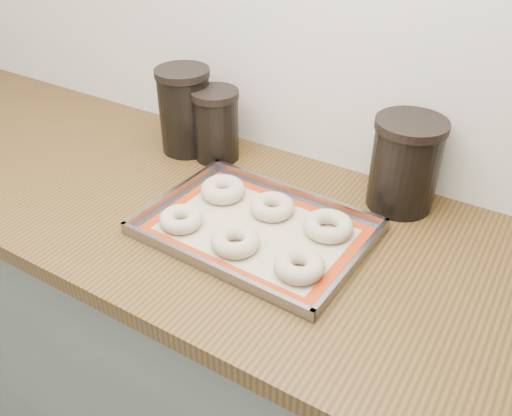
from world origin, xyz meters
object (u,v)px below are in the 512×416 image
Objects in this scene: baking_tray at (256,229)px; canister_right at (405,164)px; bagel_front_right at (299,265)px; canister_mid at (216,125)px; bagel_back_left at (223,190)px; bagel_front_mid at (235,241)px; canister_left at (185,110)px; bagel_front_left at (181,219)px; bagel_back_right at (328,226)px; bagel_back_mid at (272,207)px.

baking_tray is 0.35m from canister_right.
canister_mid is (-0.40, 0.30, 0.07)m from bagel_front_right.
bagel_back_left reaches higher than bagel_front_right.
canister_mid is at bearing 139.07° from baking_tray.
baking_tray is 0.16m from bagel_front_right.
bagel_front_mid is 0.48× the size of canister_right.
canister_left reaches higher than bagel_front_right.
bagel_front_mid is (0.14, -0.00, 0.00)m from bagel_front_left.
baking_tray is at bearing -40.93° from canister_mid.
bagel_front_left is at bearing -94.53° from bagel_back_left.
bagel_front_left is 0.32m from canister_mid.
canister_left is at bearing 163.05° from bagel_back_right.
bagel_front_mid is at bearing -1.14° from bagel_front_left.
bagel_front_right is at bearing -30.67° from canister_left.
bagel_front_left is 0.44× the size of canister_right.
canister_left reaches higher than bagel_back_right.
bagel_back_mid is at bearing 179.96° from bagel_back_right.
bagel_back_left is at bearing 152.41° from bagel_front_right.
bagel_front_right is 0.94× the size of bagel_back_right.
bagel_front_mid is 0.15m from bagel_back_mid.
canister_right is (0.22, 0.26, 0.10)m from baking_tray.
bagel_front_right is 0.31m from bagel_back_left.
bagel_front_left is 0.50× the size of canister_mid.
bagel_front_right is 1.01× the size of bagel_back_mid.
baking_tray is 0.43m from canister_left.
bagel_back_right is at bearing -0.04° from bagel_back_mid.
bagel_front_left is 0.29m from bagel_front_right.
canister_mid reaches higher than bagel_front_left.
bagel_back_left reaches higher than bagel_back_mid.
canister_right is (0.48, 0.04, 0.01)m from canister_mid.
bagel_back_right is at bearing 0.31° from bagel_back_left.
baking_tray is 2.28× the size of canister_right.
bagel_front_right is 0.53× the size of canister_mid.
bagel_front_mid is 0.14m from bagel_front_right.
bagel_back_mid is 0.44× the size of canister_left.
canister_right reaches higher than bagel_front_right.
bagel_front_left is at bearing -68.91° from canister_mid.
bagel_front_left is at bearing -153.65° from baking_tray.
bagel_back_left is 1.05× the size of bagel_back_mid.
bagel_back_right is at bearing -114.62° from canister_right.
canister_mid is at bearing 111.09° from bagel_front_left.
canister_right is (0.09, 0.19, 0.08)m from bagel_back_right.
bagel_front_mid is at bearing -40.03° from canister_left.
baking_tray is 0.35m from canister_mid.
bagel_front_left is 0.37m from canister_left.
canister_mid is (-0.25, 0.15, 0.07)m from bagel_back_mid.
bagel_front_right is 0.50m from canister_mid.
canister_right is at bearing 40.33° from bagel_back_mid.
bagel_back_left is 0.56× the size of canister_mid.
bagel_back_left is 0.46× the size of canister_left.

